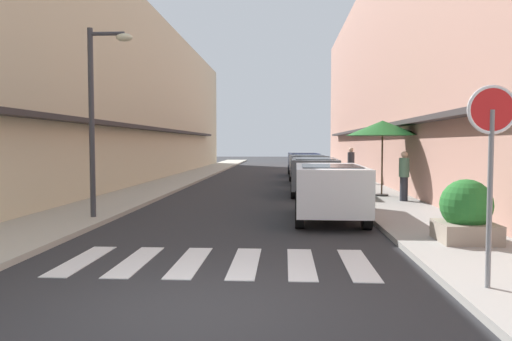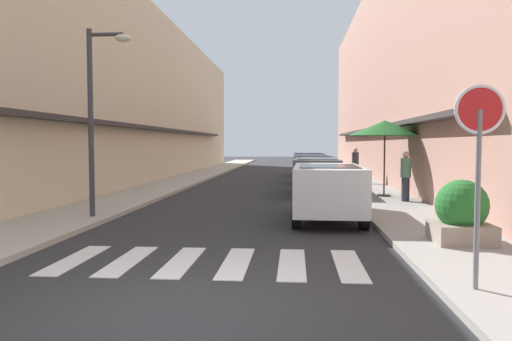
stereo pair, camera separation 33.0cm
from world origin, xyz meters
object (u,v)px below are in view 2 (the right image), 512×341
at_px(planter_corner, 462,214).
at_px(pedestrian_walking_far, 355,164).
at_px(round_street_sign, 479,133).
at_px(street_lamp, 98,101).
at_px(parked_car_near, 328,186).
at_px(cafe_umbrella, 385,128).
at_px(parked_car_distant, 309,161).
at_px(parked_car_mid, 317,172).
at_px(parked_car_far, 312,166).
at_px(pedestrian_walking_near, 406,175).

xyz_separation_m(planter_corner, pedestrian_walking_far, (-0.26, 14.57, 0.35)).
bearing_deg(round_street_sign, street_lamp, 142.15).
bearing_deg(parked_car_near, cafe_umbrella, 64.97).
bearing_deg(street_lamp, parked_car_near, 5.33).
bearing_deg(parked_car_distant, round_street_sign, -86.47).
bearing_deg(parked_car_mid, pedestrian_walking_far, 66.57).
relative_size(parked_car_far, street_lamp, 0.81).
xyz_separation_m(parked_car_mid, parked_car_distant, (-0.00, 11.69, -0.00)).
bearing_deg(round_street_sign, pedestrian_walking_far, 88.10).
height_order(cafe_umbrella, planter_corner, cafe_umbrella).
xyz_separation_m(parked_car_near, pedestrian_walking_far, (2.10, 11.28, 0.12)).
xyz_separation_m(parked_car_near, pedestrian_walking_near, (2.81, 3.54, 0.07)).
bearing_deg(parked_car_distant, parked_car_mid, -90.00).
relative_size(round_street_sign, street_lamp, 0.55).
distance_m(parked_car_near, pedestrian_walking_far, 11.47).
relative_size(parked_car_far, pedestrian_walking_far, 2.28).
relative_size(parked_car_distant, street_lamp, 0.84).
height_order(parked_car_far, pedestrian_walking_near, pedestrian_walking_near).
xyz_separation_m(parked_car_distant, pedestrian_walking_far, (2.10, -6.85, 0.12)).
relative_size(parked_car_near, cafe_umbrella, 1.53).
xyz_separation_m(street_lamp, pedestrian_walking_near, (8.82, 4.10, -2.15)).
bearing_deg(pedestrian_walking_far, street_lamp, -29.80).
bearing_deg(street_lamp, parked_car_mid, 49.36).
height_order(parked_car_far, parked_car_distant, same).
bearing_deg(round_street_sign, parked_car_distant, 93.53).
bearing_deg(planter_corner, pedestrian_walking_far, 91.02).
xyz_separation_m(parked_car_mid, cafe_umbrella, (2.39, -1.31, 1.68)).
xyz_separation_m(street_lamp, planter_corner, (8.36, -2.73, -2.46)).
height_order(parked_car_distant, round_street_sign, round_street_sign).
bearing_deg(parked_car_near, planter_corner, -54.37).
bearing_deg(street_lamp, cafe_umbrella, 34.09).
bearing_deg(parked_car_distant, pedestrian_walking_far, -72.98).
distance_m(parked_car_far, cafe_umbrella, 7.55).
bearing_deg(planter_corner, street_lamp, 161.93).
xyz_separation_m(parked_car_near, cafe_umbrella, (2.39, 5.12, 1.68)).
distance_m(parked_car_distant, street_lamp, 19.76).
bearing_deg(pedestrian_walking_near, pedestrian_walking_far, -64.31).
bearing_deg(parked_car_near, pedestrian_walking_near, 51.55).
bearing_deg(street_lamp, pedestrian_walking_near, 24.95).
bearing_deg(parked_car_far, parked_car_mid, -90.00).
distance_m(round_street_sign, cafe_umbrella, 11.57).
distance_m(parked_car_distant, cafe_umbrella, 13.33).
relative_size(parked_car_mid, cafe_umbrella, 1.61).
distance_m(street_lamp, pedestrian_walking_far, 14.50).
height_order(parked_car_far, round_street_sign, round_street_sign).
distance_m(pedestrian_walking_near, pedestrian_walking_far, 7.77).
bearing_deg(planter_corner, parked_car_distant, 96.28).
height_order(planter_corner, pedestrian_walking_near, pedestrian_walking_near).
bearing_deg(cafe_umbrella, parked_car_mid, 151.23).
height_order(parked_car_far, planter_corner, parked_car_far).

